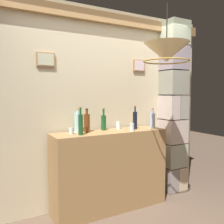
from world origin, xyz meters
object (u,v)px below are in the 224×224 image
Objects in this scene: liquor_bottle_port at (78,122)px; liquor_bottle_scotch at (81,124)px; liquor_bottle_brandy at (152,120)px; glass_tumbler_rocks at (132,127)px; glass_tumbler_highball at (118,125)px; liquor_bottle_vodka at (104,122)px; liquor_bottle_gin at (87,123)px; liquor_bottle_tequila at (135,120)px; pendant_lamp at (166,53)px; glass_tumbler_shot at (71,131)px.

liquor_bottle_scotch reaches higher than liquor_bottle_port.
glass_tumbler_rocks is (-0.39, -0.07, -0.06)m from liquor_bottle_brandy.
liquor_bottle_scotch is 0.65m from glass_tumbler_highball.
liquor_bottle_vodka is at bearing 140.39° from glass_tumbler_rocks.
liquor_bottle_gin is at bearing 161.78° from glass_tumbler_rocks.
liquor_bottle_tequila is (0.78, -0.13, -0.00)m from liquor_bottle_port.
pendant_lamp is (0.42, -0.73, 0.83)m from liquor_bottle_vodka.
glass_tumbler_highball is 0.16× the size of pendant_lamp.
glass_tumbler_rocks is (0.65, -0.25, -0.08)m from liquor_bottle_port.
liquor_bottle_brandy is 0.70m from liquor_bottle_vodka.
glass_tumbler_rocks is at bearing -169.26° from liquor_bottle_brandy.
liquor_bottle_vodka is (0.36, -0.01, -0.02)m from liquor_bottle_port.
liquor_bottle_scotch is at bearing -102.16° from liquor_bottle_port.
glass_tumbler_shot is (-0.90, 0.02, -0.09)m from liquor_bottle_tequila.
liquor_bottle_scotch is 1.06× the size of liquor_bottle_tequila.
liquor_bottle_tequila reaches higher than glass_tumbler_shot.
pendant_lamp reaches higher than liquor_bottle_vodka.
liquor_bottle_brandy is 0.95m from liquor_bottle_gin.
liquor_bottle_tequila reaches higher than liquor_bottle_vodka.
liquor_bottle_brandy is at bearing -9.61° from liquor_bottle_port.
liquor_bottle_scotch reaches higher than glass_tumbler_highball.
glass_tumbler_shot is at bearing -173.19° from glass_tumbler_highball.
pendant_lamp reaches higher than liquor_bottle_brandy.
liquor_bottle_gin is 0.58m from glass_tumbler_rocks.
pendant_lamp reaches higher than liquor_bottle_port.
liquor_bottle_gin is 3.87× the size of glass_tumbler_shot.
liquor_bottle_gin is at bearing 174.57° from liquor_bottle_tequila.
pendant_lamp is at bearing -43.68° from liquor_bottle_port.
glass_tumbler_highball is at bearing 108.06° from glass_tumbler_rocks.
glass_tumbler_shot is at bearing 169.80° from glass_tumbler_rocks.
liquor_bottle_brandy is 1.06m from liquor_bottle_port.
liquor_bottle_port reaches higher than liquor_bottle_brandy.
liquor_bottle_tequila is (0.42, -0.12, 0.01)m from liquor_bottle_vodka.
liquor_bottle_port is 1.34m from pendant_lamp.
liquor_bottle_gin is 0.24m from glass_tumbler_shot.
liquor_bottle_tequila is 3.01× the size of glass_tumbler_highball.
liquor_bottle_scotch is 3.26× the size of glass_tumbler_rocks.
glass_tumbler_shot is (-0.77, 0.14, -0.01)m from glass_tumbler_rocks.
liquor_bottle_tequila reaches higher than liquor_bottle_gin.
liquor_bottle_brandy is 0.92× the size of liquor_bottle_port.
liquor_bottle_port is 0.36m from liquor_bottle_vodka.
pendant_lamp is (0.82, -0.52, 0.80)m from liquor_bottle_scotch.
liquor_bottle_vodka is 0.50m from glass_tumbler_shot.
glass_tumbler_shot is (-0.12, -0.11, -0.09)m from liquor_bottle_port.
liquor_bottle_gin is 0.95× the size of liquor_bottle_tequila.
liquor_bottle_gin is (-0.26, -0.06, 0.01)m from liquor_bottle_vodka.
pendant_lamp is at bearing -32.42° from liquor_bottle_scotch.
pendant_lamp is (0.68, -0.67, 0.81)m from liquor_bottle_gin.
pendant_lamp is (0.90, -0.63, 0.90)m from glass_tumbler_shot.
liquor_bottle_tequila is at bearing -1.39° from glass_tumbler_shot.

